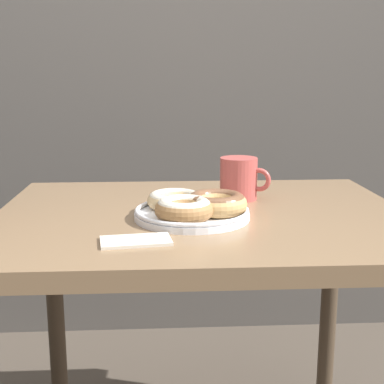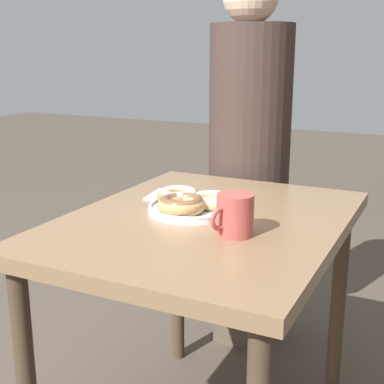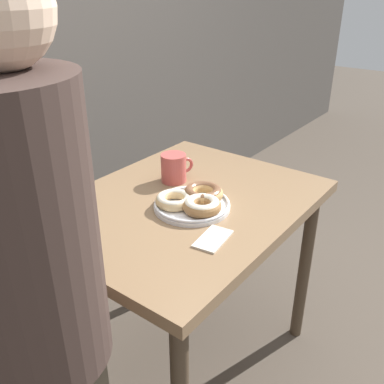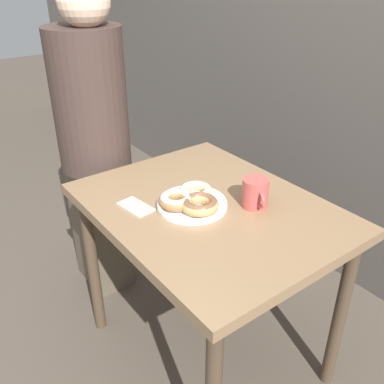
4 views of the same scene
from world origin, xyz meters
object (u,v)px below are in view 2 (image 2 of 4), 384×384
at_px(dining_table, 205,250).
at_px(donut_plate, 190,202).
at_px(person_figure, 250,155).
at_px(napkin, 162,195).
at_px(coffee_mug, 234,214).

xyz_separation_m(dining_table, donut_plate, (-0.03, -0.06, 0.13)).
relative_size(donut_plate, person_figure, 0.18).
bearing_deg(person_figure, dining_table, 10.15).
bearing_deg(person_figure, donut_plate, 5.27).
height_order(dining_table, donut_plate, donut_plate).
xyz_separation_m(donut_plate, person_figure, (-0.66, -0.06, 0.02)).
distance_m(dining_table, napkin, 0.28).
bearing_deg(dining_table, napkin, -122.98).
height_order(donut_plate, person_figure, person_figure).
distance_m(dining_table, person_figure, 0.72).
distance_m(donut_plate, person_figure, 0.67).
xyz_separation_m(dining_table, person_figure, (-0.69, -0.12, 0.14)).
xyz_separation_m(coffee_mug, napkin, (-0.25, -0.35, -0.05)).
relative_size(dining_table, napkin, 6.71).
relative_size(coffee_mug, napkin, 0.89).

